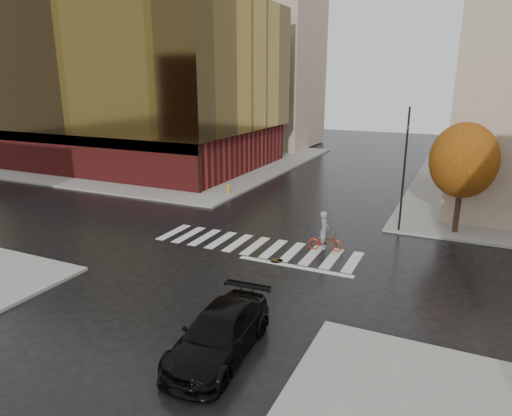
{
  "coord_description": "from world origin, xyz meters",
  "views": [
    {
      "loc": [
        10.16,
        -21.16,
        9.07
      ],
      "look_at": [
        -0.27,
        1.17,
        2.0
      ],
      "focal_mm": 32.0,
      "sensor_mm": 36.0,
      "label": 1
    }
  ],
  "objects_px": {
    "sedan": "(219,334)",
    "cyclist": "(325,237)",
    "traffic_light_ne": "(405,162)",
    "fire_hydrant": "(228,188)",
    "traffic_light_nw": "(199,149)"
  },
  "relations": [
    {
      "from": "traffic_light_nw",
      "to": "fire_hydrant",
      "type": "distance_m",
      "value": 3.89
    },
    {
      "from": "sedan",
      "to": "traffic_light_nw",
      "type": "height_order",
      "value": "traffic_light_nw"
    },
    {
      "from": "sedan",
      "to": "cyclist",
      "type": "xyz_separation_m",
      "value": [
        0.42,
        10.86,
        -0.03
      ]
    },
    {
      "from": "traffic_light_nw",
      "to": "fire_hydrant",
      "type": "height_order",
      "value": "traffic_light_nw"
    },
    {
      "from": "sedan",
      "to": "traffic_light_nw",
      "type": "bearing_deg",
      "value": 120.08
    },
    {
      "from": "traffic_light_ne",
      "to": "fire_hydrant",
      "type": "distance_m",
      "value": 14.75
    },
    {
      "from": "cyclist",
      "to": "fire_hydrant",
      "type": "xyz_separation_m",
      "value": [
        -10.56,
        8.52,
        -0.21
      ]
    },
    {
      "from": "traffic_light_nw",
      "to": "fire_hydrant",
      "type": "relative_size",
      "value": 9.13
    },
    {
      "from": "fire_hydrant",
      "to": "traffic_light_ne",
      "type": "bearing_deg",
      "value": -15.05
    },
    {
      "from": "cyclist",
      "to": "traffic_light_nw",
      "type": "distance_m",
      "value": 14.93
    },
    {
      "from": "sedan",
      "to": "cyclist",
      "type": "relative_size",
      "value": 2.43
    },
    {
      "from": "cyclist",
      "to": "traffic_light_ne",
      "type": "relative_size",
      "value": 0.3
    },
    {
      "from": "sedan",
      "to": "fire_hydrant",
      "type": "xyz_separation_m",
      "value": [
        -10.14,
        19.38,
        -0.24
      ]
    },
    {
      "from": "cyclist",
      "to": "traffic_light_nw",
      "type": "xyz_separation_m",
      "value": [
        -12.55,
        7.52,
        2.98
      ]
    },
    {
      "from": "sedan",
      "to": "fire_hydrant",
      "type": "relative_size",
      "value": 7.57
    }
  ]
}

